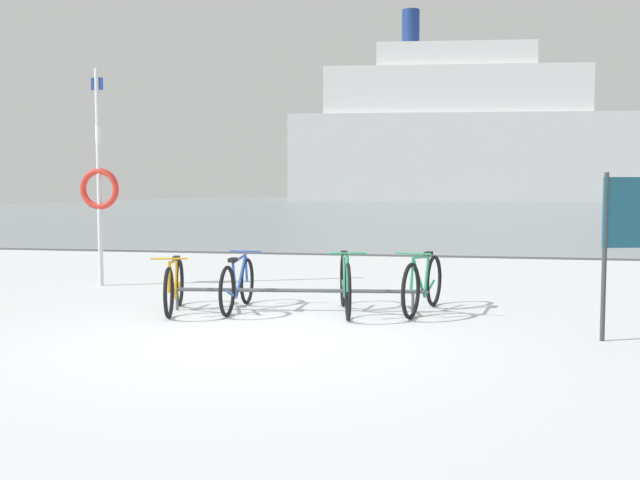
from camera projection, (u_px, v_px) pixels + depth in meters
ground at (432, 208)px, 60.66m from camera, size 80.00×132.00×0.08m
bike_rack at (294, 291)px, 9.63m from camera, size 3.47×0.46×0.31m
bicycle_0 at (174, 286)px, 9.60m from camera, size 0.55×1.60×0.76m
bicycle_1 at (238, 284)px, 9.73m from camera, size 0.46×1.67×0.77m
bicycle_2 at (345, 284)px, 9.49m from camera, size 0.54×1.78×0.84m
bicycle_3 at (423, 284)px, 9.56m from camera, size 0.56×1.77×0.83m
info_sign at (628, 228)px, 7.74m from camera, size 0.54×0.19×1.80m
rescue_post at (99, 182)px, 12.09m from camera, size 0.69×0.11×3.59m
ferry_ship at (458, 137)px, 93.76m from camera, size 44.43×17.01×24.28m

